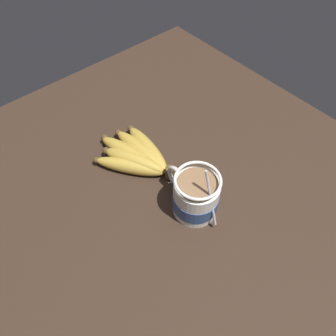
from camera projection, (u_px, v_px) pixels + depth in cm
name	position (u px, v px, depth cm)	size (l,w,h in cm)	color
table	(160.00, 191.00, 73.26)	(95.86, 95.86, 3.70)	#332319
coffee_mug	(195.00, 196.00, 64.80)	(14.51, 9.27, 14.68)	white
banana_bunch	(137.00, 155.00, 74.90)	(19.90, 15.00, 4.16)	#4C381E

